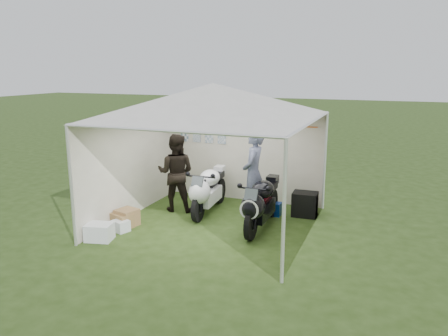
{
  "coord_description": "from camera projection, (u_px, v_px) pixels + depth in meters",
  "views": [
    {
      "loc": [
        3.46,
        -8.18,
        3.3
      ],
      "look_at": [
        0.1,
        0.35,
        1.19
      ],
      "focal_mm": 35.0,
      "sensor_mm": 36.0,
      "label": 1
    }
  ],
  "objects": [
    {
      "name": "ground",
      "position": [
        214.0,
        225.0,
        9.39
      ],
      "size": [
        80.0,
        80.0,
        0.0
      ],
      "primitive_type": "plane",
      "color": "#253C11",
      "rests_on": "ground"
    },
    {
      "name": "canopy_tent",
      "position": [
        214.0,
        104.0,
        8.84
      ],
      "size": [
        5.66,
        5.66,
        3.0
      ],
      "color": "silver",
      "rests_on": "ground"
    },
    {
      "name": "motorcycle_white",
      "position": [
        207.0,
        189.0,
        10.02
      ],
      "size": [
        0.55,
        2.08,
        1.02
      ],
      "rotation": [
        0.0,
        0.0,
        0.07
      ],
      "color": "black",
      "rests_on": "ground"
    },
    {
      "name": "motorcycle_black",
      "position": [
        260.0,
        203.0,
        9.01
      ],
      "size": [
        0.47,
        2.1,
        1.03
      ],
      "rotation": [
        0.0,
        0.0,
        0.0
      ],
      "color": "black",
      "rests_on": "ground"
    },
    {
      "name": "paddock_stand",
      "position": [
        272.0,
        209.0,
        9.97
      ],
      "size": [
        0.4,
        0.25,
        0.3
      ],
      "primitive_type": "cube",
      "rotation": [
        0.0,
        0.0,
        0.0
      ],
      "color": "#0E36AE",
      "rests_on": "ground"
    },
    {
      "name": "person_dark_jacket",
      "position": [
        176.0,
        173.0,
        10.16
      ],
      "size": [
        1.01,
        0.86,
        1.82
      ],
      "primitive_type": "imported",
      "rotation": [
        0.0,
        0.0,
        3.35
      ],
      "color": "black",
      "rests_on": "ground"
    },
    {
      "name": "person_blue_jacket",
      "position": [
        253.0,
        174.0,
        9.65
      ],
      "size": [
        0.54,
        0.77,
        2.01
      ],
      "primitive_type": "imported",
      "rotation": [
        0.0,
        0.0,
        -1.49
      ],
      "color": "slate",
      "rests_on": "ground"
    },
    {
      "name": "equipment_box",
      "position": [
        305.0,
        204.0,
        9.91
      ],
      "size": [
        0.57,
        0.46,
        0.55
      ],
      "primitive_type": "cube",
      "rotation": [
        0.0,
        0.0,
        0.04
      ],
      "color": "black",
      "rests_on": "ground"
    },
    {
      "name": "crate_0",
      "position": [
        99.0,
        232.0,
        8.52
      ],
      "size": [
        0.58,
        0.5,
        0.33
      ],
      "primitive_type": "cube",
      "rotation": [
        0.0,
        0.0,
        0.24
      ],
      "color": "silver",
      "rests_on": "ground"
    },
    {
      "name": "crate_1",
      "position": [
        127.0,
        218.0,
        9.3
      ],
      "size": [
        0.49,
        0.49,
        0.36
      ],
      "primitive_type": "cube",
      "rotation": [
        0.0,
        0.0,
        -0.24
      ],
      "color": "olive",
      "rests_on": "ground"
    },
    {
      "name": "crate_2",
      "position": [
        121.0,
        226.0,
        8.99
      ],
      "size": [
        0.39,
        0.36,
        0.23
      ],
      "primitive_type": "cube",
      "rotation": [
        0.0,
        0.0,
        -0.34
      ],
      "color": "silver",
      "rests_on": "ground"
    },
    {
      "name": "crate_3",
      "position": [
        122.0,
        220.0,
        9.22
      ],
      "size": [
        0.53,
        0.45,
        0.3
      ],
      "primitive_type": "cube",
      "rotation": [
        0.0,
        0.0,
        -0.34
      ],
      "color": "olive",
      "rests_on": "ground"
    }
  ]
}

